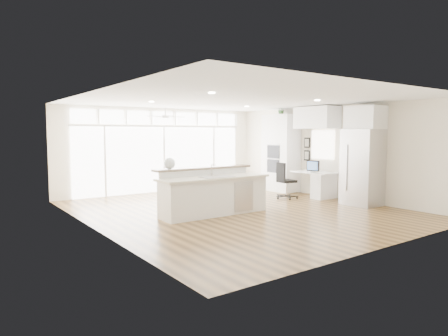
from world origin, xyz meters
TOP-DOWN VIEW (x-y plane):
  - floor at (0.00, 0.00)m, footprint 7.00×8.00m
  - ceiling at (0.00, 0.00)m, footprint 7.00×8.00m
  - wall_back at (0.00, 4.00)m, footprint 7.00×0.04m
  - wall_front at (0.00, -4.00)m, footprint 7.00×0.04m
  - wall_left at (-3.50, 0.00)m, footprint 0.04×8.00m
  - wall_right at (3.50, 0.00)m, footprint 0.04×8.00m
  - glass_wall at (0.00, 3.94)m, footprint 5.80×0.06m
  - transom_row at (0.00, 3.94)m, footprint 5.90×0.06m
  - desk_window at (3.46, 0.30)m, footprint 0.04×0.85m
  - ceiling_fan at (-0.50, 2.80)m, footprint 1.16×1.16m
  - recessed_lights at (0.00, 0.20)m, footprint 3.40×3.00m
  - oven_cabinet at (3.17, 1.80)m, footprint 0.64×1.20m
  - desk_nook at (3.13, 0.30)m, footprint 0.72×1.30m
  - upper_cabinets at (3.17, 0.30)m, footprint 0.64×1.30m
  - refrigerator at (3.11, -1.35)m, footprint 0.76×0.90m
  - fridge_cabinet at (3.17, -1.35)m, footprint 0.64×0.90m
  - framed_photos at (3.46, 0.92)m, footprint 0.06×0.22m
  - kitchen_island at (-0.75, -0.09)m, footprint 2.73×1.03m
  - rug at (2.95, 0.96)m, footprint 0.88×0.68m
  - office_chair at (2.23, 0.56)m, footprint 0.61×0.57m
  - fishbowl at (-1.70, 0.31)m, footprint 0.29×0.29m
  - monitor at (3.05, 0.30)m, footprint 0.13×0.43m
  - keyboard at (2.88, 0.30)m, footprint 0.16×0.35m
  - potted_plant at (3.17, 1.80)m, footprint 0.31×0.34m

SIDE VIEW (x-z plane):
  - floor at x=0.00m, z-range -0.02..0.00m
  - rug at x=2.95m, z-range 0.00..0.01m
  - desk_nook at x=3.13m, z-range 0.00..0.76m
  - office_chair at x=2.23m, z-range 0.00..1.04m
  - kitchen_island at x=-0.75m, z-range 0.00..1.08m
  - keyboard at x=2.88m, z-range 0.76..0.78m
  - monitor at x=3.05m, z-range 0.76..1.11m
  - refrigerator at x=3.11m, z-range 0.00..2.00m
  - glass_wall at x=0.00m, z-range 0.01..2.09m
  - fishbowl at x=-1.70m, z-range 1.08..1.35m
  - oven_cabinet at x=3.17m, z-range 0.00..2.50m
  - wall_back at x=0.00m, z-range 0.00..2.70m
  - wall_front at x=0.00m, z-range 0.00..2.70m
  - wall_left at x=-3.50m, z-range 0.00..2.70m
  - wall_right at x=3.50m, z-range 0.00..2.70m
  - framed_photos at x=3.46m, z-range 1.00..1.80m
  - desk_window at x=3.46m, z-range 1.12..1.98m
  - fridge_cabinet at x=3.17m, z-range 2.00..2.60m
  - upper_cabinets at x=3.17m, z-range 2.03..2.67m
  - transom_row at x=0.00m, z-range 2.18..2.58m
  - ceiling_fan at x=-0.50m, z-range 2.32..2.64m
  - potted_plant at x=3.17m, z-range 2.50..2.75m
  - recessed_lights at x=0.00m, z-range 2.67..2.69m
  - ceiling at x=0.00m, z-range 2.69..2.71m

